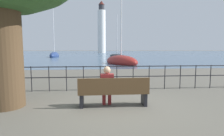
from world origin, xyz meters
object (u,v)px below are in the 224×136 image
(seated_person_left, at_px, (107,84))
(sailboat_1, at_px, (54,55))
(sailboat_2, at_px, (117,56))
(harbor_lighthouse, at_px, (102,29))
(park_bench, at_px, (114,92))
(sailboat_0, at_px, (121,61))

(seated_person_left, relative_size, sailboat_1, 0.09)
(seated_person_left, relative_size, sailboat_2, 0.11)
(sailboat_1, xyz_separation_m, harbor_lighthouse, (13.07, 54.96, 12.78))
(sailboat_2, bearing_deg, sailboat_1, 171.37)
(sailboat_2, xyz_separation_m, harbor_lighthouse, (-2.28, 53.76, 12.95))
(park_bench, distance_m, sailboat_2, 39.61)
(sailboat_1, bearing_deg, harbor_lighthouse, 75.24)
(park_bench, relative_size, harbor_lighthouse, 0.07)
(harbor_lighthouse, bearing_deg, sailboat_2, -87.57)
(sailboat_0, height_order, harbor_lighthouse, harbor_lighthouse)
(seated_person_left, distance_m, harbor_lighthouse, 93.89)
(sailboat_2, bearing_deg, harbor_lighthouse, 79.33)
(park_bench, bearing_deg, sailboat_0, 81.17)
(park_bench, distance_m, sailboat_1, 39.59)
(sailboat_0, xyz_separation_m, sailboat_1, (-13.11, 22.24, 0.05))
(park_bench, xyz_separation_m, seated_person_left, (-0.20, 0.08, 0.23))
(park_bench, height_order, sailboat_0, sailboat_0)
(sailboat_2, distance_m, harbor_lighthouse, 55.34)
(sailboat_0, bearing_deg, sailboat_2, 59.58)
(sailboat_0, relative_size, sailboat_1, 0.94)
(sailboat_1, xyz_separation_m, sailboat_2, (15.34, 1.20, -0.17))
(park_bench, xyz_separation_m, harbor_lighthouse, (2.42, 93.09, 12.76))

